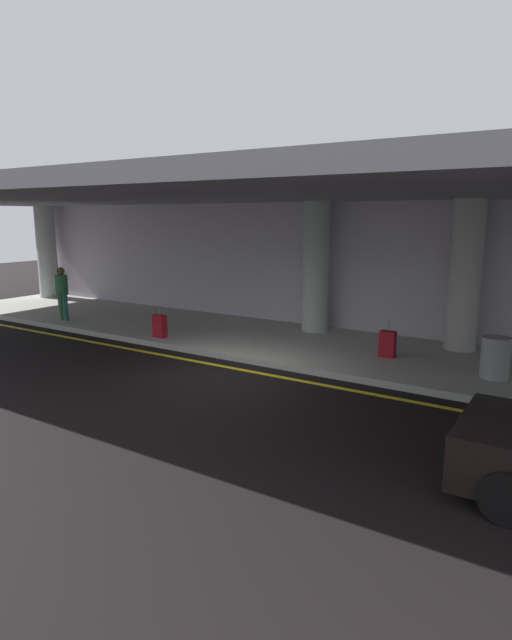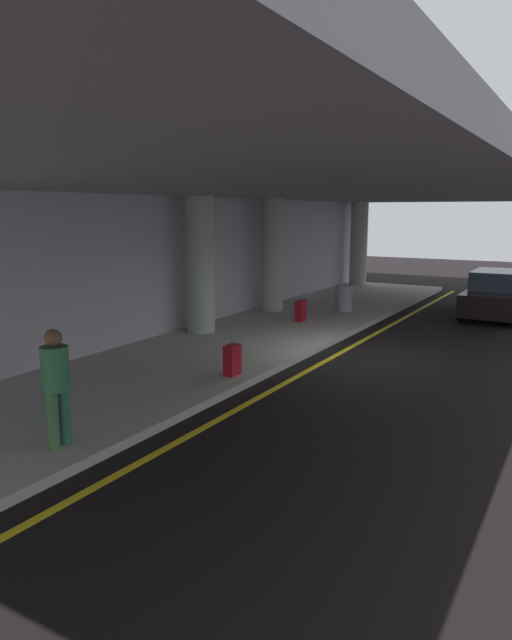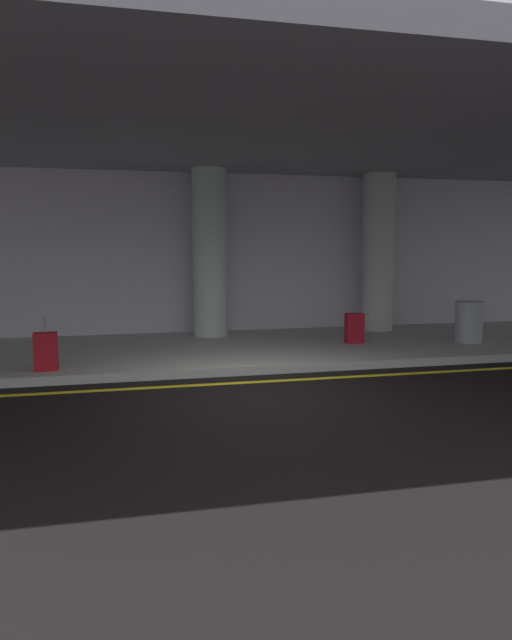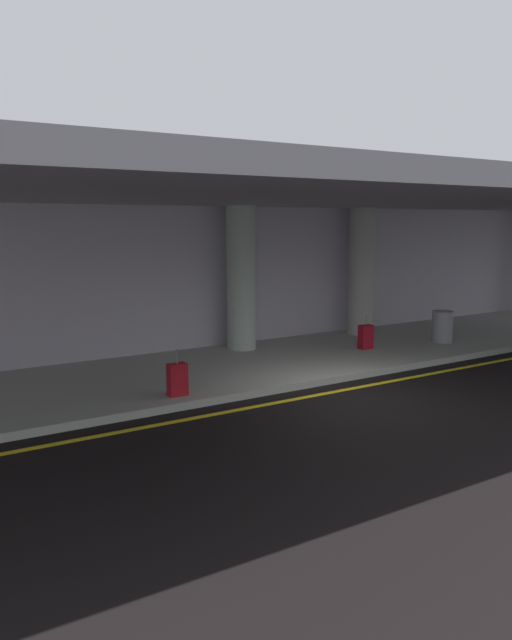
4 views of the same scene
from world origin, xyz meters
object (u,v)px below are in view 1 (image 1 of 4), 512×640
suitcase_upright_secondary (160,326)px  support_column_left_mid (316,267)px  support_column_center (465,276)px  traveler_with_luggage (62,290)px  suitcase_upright_primary (388,344)px  trash_bin_steel (495,358)px  support_column_far_left (47,252)px

suitcase_upright_secondary → support_column_left_mid: bearing=41.8°
support_column_center → suitcase_upright_secondary: (-7.16, -3.04, -1.51)m
support_column_center → traveler_with_luggage: support_column_center is taller
suitcase_upright_primary → trash_bin_steel: (2.38, -0.41, 0.11)m
support_column_center → trash_bin_steel: (1.11, -2.10, -1.40)m
support_column_center → suitcase_upright_secondary: bearing=-157.0°
support_column_left_mid → suitcase_upright_secondary: (-3.16, -3.04, -1.51)m
support_column_far_left → suitcase_upright_secondary: (8.84, -3.04, -1.51)m
suitcase_upright_primary → suitcase_upright_secondary: (-5.89, -1.35, 0.00)m
trash_bin_steel → traveler_with_luggage: bearing=-176.4°
support_column_center → suitcase_upright_primary: 2.60m
trash_bin_steel → suitcase_upright_secondary: bearing=-173.5°
support_column_far_left → traveler_with_luggage: 5.51m
support_column_center → traveler_with_luggage: 11.79m
support_column_center → suitcase_upright_secondary: size_ratio=4.06×
traveler_with_luggage → suitcase_upright_primary: 10.21m
support_column_left_mid → suitcase_upright_secondary: size_ratio=4.06×
traveler_with_luggage → suitcase_upright_primary: traveler_with_luggage is taller
support_column_far_left → suitcase_upright_primary: (14.73, -1.69, -1.51)m
suitcase_upright_primary → support_column_left_mid: bearing=132.5°
traveler_with_luggage → trash_bin_steel: 12.54m
support_column_far_left → support_column_center: size_ratio=1.00×
traveler_with_luggage → suitcase_upright_secondary: bearing=31.6°
suitcase_upright_secondary → support_column_center: bearing=20.9°
support_column_left_mid → traveler_with_luggage: bearing=-158.6°
support_column_center → trash_bin_steel: size_ratio=4.29×
support_column_far_left → suitcase_upright_primary: support_column_far_left is taller
support_column_left_mid → suitcase_upright_primary: support_column_left_mid is taller
suitcase_upright_primary → trash_bin_steel: 2.42m
support_column_center → suitcase_upright_primary: size_ratio=4.06×
support_column_left_mid → support_column_center: 4.00m
suitcase_upright_primary → support_column_far_left: bearing=157.8°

